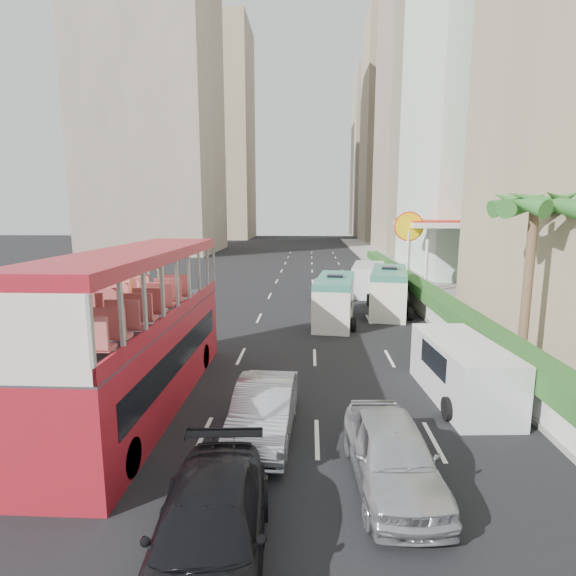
# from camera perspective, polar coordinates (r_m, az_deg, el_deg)

# --- Properties ---
(ground_plane) EXTENTS (200.00, 200.00, 0.00)m
(ground_plane) POSITION_cam_1_polar(r_m,az_deg,el_deg) (14.95, 5.17, -14.91)
(ground_plane) COLOR black
(ground_plane) RESTS_ON ground
(double_decker_bus) EXTENTS (2.50, 11.00, 5.06)m
(double_decker_bus) POSITION_cam_1_polar(r_m,az_deg,el_deg) (15.05, -18.23, -4.96)
(double_decker_bus) COLOR #A31724
(double_decker_bus) RESTS_ON ground
(car_silver_lane_a) EXTENTS (1.77, 4.62, 1.50)m
(car_silver_lane_a) POSITION_cam_1_polar(r_m,az_deg,el_deg) (13.34, -3.06, -18.09)
(car_silver_lane_a) COLOR #ABAEB2
(car_silver_lane_a) RESTS_ON ground
(car_silver_lane_b) EXTENTS (2.10, 4.64, 1.55)m
(car_silver_lane_b) POSITION_cam_1_polar(r_m,az_deg,el_deg) (11.57, 12.90, -23.10)
(car_silver_lane_b) COLOR #ABAEB2
(car_silver_lane_b) RESTS_ON ground
(car_black) EXTENTS (2.40, 5.16, 1.46)m
(car_black) POSITION_cam_1_polar(r_m,az_deg,el_deg) (9.44, -9.84, -31.73)
(car_black) COLOR black
(car_black) RESTS_ON ground
(van_asset) EXTENTS (2.38, 5.13, 1.42)m
(van_asset) POSITION_cam_1_polar(r_m,az_deg,el_deg) (32.99, 5.26, -1.15)
(van_asset) COLOR silver
(van_asset) RESTS_ON ground
(minibus_near) EXTENTS (2.66, 6.01, 2.57)m
(minibus_near) POSITION_cam_1_polar(r_m,az_deg,el_deg) (25.41, 5.97, -1.50)
(minibus_near) COLOR silver
(minibus_near) RESTS_ON ground
(minibus_far) EXTENTS (3.11, 6.36, 2.70)m
(minibus_far) POSITION_cam_1_polar(r_m,az_deg,el_deg) (28.37, 12.67, -0.37)
(minibus_far) COLOR silver
(minibus_far) RESTS_ON ground
(panel_van_near) EXTENTS (2.31, 5.07, 1.98)m
(panel_van_near) POSITION_cam_1_polar(r_m,az_deg,el_deg) (16.23, 21.23, -9.76)
(panel_van_near) COLOR silver
(panel_van_near) RESTS_ON ground
(panel_van_far) EXTENTS (3.11, 5.88, 2.24)m
(panel_van_far) POSITION_cam_1_polar(r_m,az_deg,el_deg) (34.52, 10.18, 1.11)
(panel_van_far) COLOR silver
(panel_van_far) RESTS_ON ground
(sidewalk) EXTENTS (6.00, 120.00, 0.18)m
(sidewalk) POSITION_cam_1_polar(r_m,az_deg,el_deg) (40.23, 16.64, 0.59)
(sidewalk) COLOR #99968C
(sidewalk) RESTS_ON ground
(kerb_wall) EXTENTS (0.30, 44.00, 1.00)m
(kerb_wall) POSITION_cam_1_polar(r_m,az_deg,el_deg) (28.94, 16.43, -1.68)
(kerb_wall) COLOR silver
(kerb_wall) RESTS_ON sidewalk
(hedge) EXTENTS (1.10, 44.00, 0.70)m
(hedge) POSITION_cam_1_polar(r_m,az_deg,el_deg) (28.79, 16.51, -0.02)
(hedge) COLOR #2D6626
(hedge) RESTS_ON kerb_wall
(palm_tree) EXTENTS (0.36, 0.36, 6.40)m
(palm_tree) POSITION_cam_1_polar(r_m,az_deg,el_deg) (19.70, 28.14, 0.29)
(palm_tree) COLOR brown
(palm_tree) RESTS_ON sidewalk
(shell_station) EXTENTS (6.50, 8.00, 5.50)m
(shell_station) POSITION_cam_1_polar(r_m,az_deg,el_deg) (38.24, 19.00, 4.03)
(shell_station) COLOR silver
(shell_station) RESTS_ON ground
(tower_mid) EXTENTS (16.00, 16.00, 50.00)m
(tower_mid) POSITION_cam_1_polar(r_m,az_deg,el_deg) (76.30, 18.45, 23.55)
(tower_mid) COLOR #9F917D
(tower_mid) RESTS_ON ground
(tower_far_a) EXTENTS (14.00, 14.00, 44.00)m
(tower_far_a) POSITION_cam_1_polar(r_m,az_deg,el_deg) (98.45, 13.84, 18.73)
(tower_far_a) COLOR tan
(tower_far_a) RESTS_ON ground
(tower_far_b) EXTENTS (14.00, 14.00, 40.00)m
(tower_far_b) POSITION_cam_1_polar(r_m,az_deg,el_deg) (119.68, 11.74, 16.19)
(tower_far_b) COLOR #9F917D
(tower_far_b) RESTS_ON ground
(tower_left_a) EXTENTS (18.00, 18.00, 52.00)m
(tower_left_a) POSITION_cam_1_polar(r_m,az_deg,el_deg) (75.09, -17.01, 24.65)
(tower_left_a) COLOR #9F917D
(tower_left_a) RESTS_ON ground
(tower_left_b) EXTENTS (16.00, 16.00, 46.00)m
(tower_left_b) POSITION_cam_1_polar(r_m,az_deg,el_deg) (107.07, -9.22, 18.67)
(tower_left_b) COLOR tan
(tower_left_b) RESTS_ON ground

